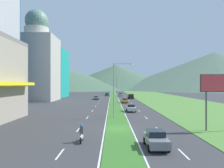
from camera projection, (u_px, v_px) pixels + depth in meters
ground_plane at (119, 129)px, 28.08m from camera, size 600.00×600.00×0.00m
grass_median at (114, 99)px, 88.08m from camera, size 3.20×240.00×0.06m
grass_verge_right at (165, 99)px, 88.03m from camera, size 24.00×240.00×0.06m
lane_dash_left_1 at (60, 154)px, 17.90m from camera, size 0.16×2.80×0.01m
lane_dash_left_2 at (79, 129)px, 27.70m from camera, size 0.16×2.80×0.01m
lane_dash_left_3 at (88, 118)px, 37.51m from camera, size 0.16×2.80×0.01m
lane_dash_left_4 at (93, 111)px, 47.32m from camera, size 0.16×2.80×0.01m
lane_dash_left_5 at (96, 106)px, 57.13m from camera, size 0.16×2.80×0.01m
lane_dash_left_6 at (99, 103)px, 66.94m from camera, size 0.16×2.80×0.01m
lane_dash_left_7 at (100, 101)px, 76.74m from camera, size 0.16×2.80×0.01m
lane_dash_left_8 at (102, 99)px, 86.55m from camera, size 0.16×2.80×0.01m
lane_dash_left_9 at (103, 97)px, 96.36m from camera, size 0.16×2.80×0.01m
lane_dash_left_10 at (104, 96)px, 106.17m from camera, size 0.16×2.80×0.01m
lane_dash_left_11 at (104, 95)px, 115.98m from camera, size 0.16×2.80×0.01m
lane_dash_left_12 at (105, 94)px, 125.78m from camera, size 0.16×2.80×0.01m
lane_dash_right_1 at (184, 154)px, 17.88m from camera, size 0.16×2.80×0.01m
lane_dash_right_2 at (159, 129)px, 27.68m from camera, size 0.16×2.80×0.01m
lane_dash_right_3 at (147, 118)px, 37.49m from camera, size 0.16×2.80×0.01m
lane_dash_right_4 at (139, 111)px, 47.30m from camera, size 0.16×2.80×0.01m
lane_dash_right_5 at (135, 106)px, 57.11m from camera, size 0.16×2.80×0.01m
lane_dash_right_6 at (132, 103)px, 66.92m from camera, size 0.16×2.80×0.01m
lane_dash_right_7 at (129, 101)px, 76.72m from camera, size 0.16×2.80×0.01m
lane_dash_right_8 at (127, 99)px, 86.53m from camera, size 0.16×2.80×0.01m
lane_dash_right_9 at (126, 97)px, 96.34m from camera, size 0.16×2.80×0.01m
lane_dash_right_10 at (124, 96)px, 106.15m from camera, size 0.16×2.80×0.01m
lane_dash_right_11 at (123, 95)px, 115.95m from camera, size 0.16×2.80×0.01m
lane_dash_right_12 at (123, 94)px, 125.76m from camera, size 0.16×2.80×0.01m
edge_line_median_left at (110, 99)px, 88.08m from camera, size 0.16×240.00×0.01m
edge_line_median_right at (119, 99)px, 88.07m from camera, size 0.16×240.00×0.01m
domed_building at (37, 62)px, 78.21m from camera, size 14.06×14.06×32.74m
midrise_colored at (47, 74)px, 99.38m from camera, size 16.90×16.90×21.61m
hill_far_left at (61, 79)px, 250.43m from camera, size 179.30×179.30×25.46m
hill_far_center at (116, 77)px, 271.78m from camera, size 153.13×153.13×30.45m
hill_far_right at (215, 71)px, 248.13m from camera, size 233.73×233.73×42.77m
street_lamp_near at (116, 86)px, 37.13m from camera, size 3.45×0.42×9.46m
street_lamp_mid at (117, 87)px, 63.02m from camera, size 2.94×0.38×8.62m
billboard_roadside at (219, 87)px, 26.74m from camera, size 4.55×0.28×7.02m
car_0 at (131, 108)px, 46.23m from camera, size 1.87×4.61×1.52m
car_1 at (156, 139)px, 19.67m from camera, size 1.88×4.02×1.57m
car_2 at (97, 98)px, 82.85m from camera, size 1.86×4.53×1.38m
car_3 at (125, 100)px, 68.05m from camera, size 1.91×4.41×1.45m
car_4 at (121, 94)px, 108.68m from camera, size 1.97×4.07×1.54m
car_5 at (107, 94)px, 110.72m from camera, size 1.97×4.39×1.49m
pickup_truck_0 at (131, 96)px, 87.36m from camera, size 2.18×5.40×2.00m
motorcycle_rider at (82, 135)px, 21.60m from camera, size 0.36×2.00×1.80m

